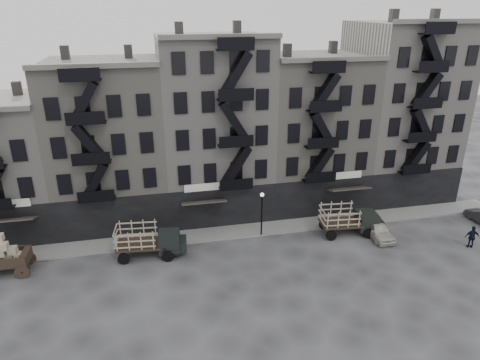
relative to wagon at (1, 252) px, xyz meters
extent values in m
plane|color=#38383A|center=(18.11, -1.18, -1.90)|extent=(140.00, 140.00, 0.00)
cube|color=slate|center=(18.11, 2.57, -1.82)|extent=(55.00, 2.50, 0.15)
cube|color=#4C4744|center=(0.61, 8.82, 10.70)|extent=(0.70, 0.70, 1.20)
cube|color=gray|center=(8.11, 8.82, 5.60)|extent=(10.00, 10.00, 15.00)
cube|color=black|center=(8.11, 3.87, 0.10)|extent=(10.00, 0.35, 4.00)
cube|color=#595651|center=(8.11, 3.67, 13.30)|extent=(10.00, 0.50, 0.40)
cube|color=#4C4744|center=(5.11, 8.82, 13.70)|extent=(0.70, 0.70, 1.20)
cube|color=#4C4744|center=(10.61, 8.82, 13.70)|extent=(0.70, 0.70, 1.20)
cube|color=#9A948D|center=(18.11, 8.82, 6.60)|extent=(10.00, 10.00, 17.00)
cube|color=black|center=(18.11, 3.87, 0.10)|extent=(10.00, 0.35, 4.00)
cube|color=#595651|center=(18.11, 3.67, 15.30)|extent=(10.00, 0.50, 0.40)
cube|color=#4C4744|center=(15.11, 8.82, 15.70)|extent=(0.70, 0.70, 1.20)
cube|color=#4C4744|center=(20.61, 8.82, 15.70)|extent=(0.70, 0.70, 1.20)
cube|color=gray|center=(28.11, 8.82, 5.60)|extent=(10.00, 10.00, 15.00)
cube|color=black|center=(28.11, 3.87, 0.10)|extent=(10.00, 0.35, 4.00)
cube|color=#595651|center=(28.11, 3.67, 13.30)|extent=(10.00, 0.50, 0.40)
cube|color=#4C4744|center=(25.11, 8.82, 13.70)|extent=(0.70, 0.70, 1.20)
cube|color=#4C4744|center=(30.61, 8.82, 13.70)|extent=(0.70, 0.70, 1.20)
cube|color=#9A948D|center=(38.11, 8.82, 7.10)|extent=(10.00, 10.00, 18.00)
cube|color=black|center=(38.11, 3.87, 0.10)|extent=(10.00, 0.35, 4.00)
cube|color=#595651|center=(38.11, 3.67, 16.30)|extent=(10.00, 0.50, 0.40)
cube|color=#4C4744|center=(35.11, 8.82, 16.70)|extent=(0.70, 0.70, 1.20)
cube|color=#4C4744|center=(40.61, 8.82, 16.70)|extent=(0.70, 0.70, 1.20)
cylinder|color=black|center=(21.11, 1.42, 0.10)|extent=(0.14, 0.14, 4.00)
sphere|color=silver|center=(21.11, 1.42, 2.20)|extent=(0.36, 0.36, 0.36)
cube|color=black|center=(0.11, 0.00, -0.89)|extent=(3.68, 2.03, 0.20)
cylinder|color=black|center=(1.49, -1.05, -1.34)|extent=(1.11, 0.14, 1.11)
cylinder|color=black|center=(1.55, 0.96, -1.34)|extent=(1.11, 0.14, 1.11)
cube|color=black|center=(1.72, -0.05, -0.49)|extent=(0.56, 1.62, 0.80)
cube|color=black|center=(10.32, 0.30, -0.77)|extent=(3.86, 2.52, 0.19)
cube|color=black|center=(12.78, 0.04, -0.66)|extent=(1.91, 2.10, 1.61)
cube|color=black|center=(13.74, -0.06, -0.98)|extent=(1.02, 1.69, 0.97)
cylinder|color=black|center=(12.56, -1.02, -1.41)|extent=(0.99, 0.34, 0.97)
cylinder|color=black|center=(12.78, 1.12, -1.41)|extent=(0.99, 0.34, 0.97)
cylinder|color=black|center=(9.03, -0.65, -1.41)|extent=(0.99, 0.34, 0.97)
cylinder|color=black|center=(9.25, 1.49, -1.41)|extent=(0.99, 0.34, 0.97)
cube|color=black|center=(28.25, 0.21, -0.78)|extent=(3.80, 2.47, 0.19)
cube|color=black|center=(30.68, -0.03, -0.67)|extent=(1.88, 2.07, 1.59)
cube|color=black|center=(31.63, -0.12, -0.99)|extent=(1.00, 1.67, 0.96)
cylinder|color=black|center=(30.47, -1.08, -1.42)|extent=(0.97, 0.33, 0.96)
cylinder|color=black|center=(30.68, 1.04, -1.42)|extent=(0.97, 0.33, 0.96)
cylinder|color=black|center=(26.98, -0.73, -1.42)|extent=(0.97, 0.33, 0.96)
cylinder|color=black|center=(27.19, 1.38, -1.42)|extent=(0.97, 0.33, 0.96)
imported|color=#B7B2A5|center=(31.33, -0.96, -1.16)|extent=(1.76, 4.31, 1.46)
imported|color=black|center=(12.29, -0.71, -1.11)|extent=(0.84, 0.69, 1.57)
imported|color=black|center=(38.32, -4.42, -0.87)|extent=(1.29, 0.84, 2.05)
camera|label=1|loc=(11.91, -31.54, 17.62)|focal=32.00mm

